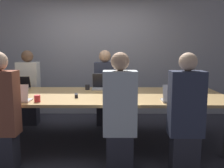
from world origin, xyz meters
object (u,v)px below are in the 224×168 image
(person_near_left, at_px, (1,114))
(person_near_right, at_px, (186,115))
(cup_near_left, at_px, (37,99))
(bottle_near_right, at_px, (192,93))
(stapler, at_px, (76,96))
(laptop_near_right, at_px, (175,97))
(cup_far_center, at_px, (87,87))
(laptop_far_left, at_px, (20,85))
(laptop_near_midright, at_px, (118,95))
(bottle_far_center, at_px, (118,84))
(person_far_left, at_px, (29,89))
(person_near_midright, at_px, (120,114))
(laptop_near_left, at_px, (17,97))
(laptop_far_center, at_px, (102,85))
(person_far_center, at_px, (105,89))

(person_near_left, bearing_deg, person_near_right, 179.70)
(cup_near_left, bearing_deg, bottle_near_right, 3.48)
(bottle_near_right, xyz_separation_m, stapler, (-1.63, 0.19, -0.07))
(laptop_near_right, bearing_deg, cup_far_center, -37.69)
(laptop_far_left, bearing_deg, bottle_near_right, -19.18)
(laptop_near_midright, distance_m, bottle_near_right, 1.02)
(stapler, bearing_deg, laptop_near_midright, -32.80)
(bottle_far_center, distance_m, person_far_left, 1.81)
(person_near_midright, height_order, bottle_near_right, person_near_midright)
(cup_far_center, bearing_deg, laptop_near_midright, -61.35)
(cup_far_center, xyz_separation_m, laptop_near_left, (-0.83, -1.01, 0.03))
(bottle_far_center, relative_size, person_near_right, 0.17)
(person_near_right, bearing_deg, person_near_left, -0.30)
(laptop_near_left, bearing_deg, laptop_far_center, -134.33)
(person_near_midright, xyz_separation_m, cup_near_left, (-1.10, 0.36, 0.12))
(bottle_far_center, bearing_deg, laptop_near_left, -144.68)
(bottle_near_right, xyz_separation_m, person_far_left, (-2.73, 1.36, -0.16))
(person_far_center, height_order, person_far_left, person_far_center)
(bottle_far_center, height_order, stapler, bottle_far_center)
(stapler, bearing_deg, person_far_left, 123.56)
(laptop_near_midright, distance_m, cup_near_left, 1.08)
(bottle_far_center, xyz_separation_m, laptop_far_left, (-1.72, 0.13, -0.04))
(person_near_left, bearing_deg, person_far_center, -122.51)
(bottle_near_right, distance_m, laptop_near_left, 2.36)
(laptop_near_midright, distance_m, laptop_near_left, 1.34)
(laptop_near_right, relative_size, person_far_left, 0.24)
(cup_near_left, bearing_deg, laptop_near_right, 0.42)
(person_near_midright, relative_size, person_near_right, 1.00)
(person_far_center, height_order, cup_far_center, person_far_center)
(laptop_far_left, distance_m, person_near_left, 1.49)
(bottle_far_center, relative_size, laptop_near_left, 0.76)
(bottle_far_center, bearing_deg, laptop_far_center, 152.08)
(person_far_left, distance_m, stapler, 1.61)
(laptop_far_center, bearing_deg, person_far_left, 164.49)
(cup_far_center, distance_m, stapler, 0.69)
(person_near_midright, distance_m, laptop_far_left, 2.25)
(person_near_right, distance_m, stapler, 1.58)
(person_near_left, relative_size, cup_near_left, 16.01)
(bottle_far_center, relative_size, stapler, 1.58)
(laptop_far_center, height_order, person_far_left, person_far_left)
(bottle_far_center, height_order, laptop_near_left, bottle_far_center)
(person_far_left, height_order, cup_near_left, person_far_left)
(person_far_left, bearing_deg, cup_far_center, -22.22)
(laptop_far_left, distance_m, laptop_near_left, 1.15)
(person_near_right, bearing_deg, laptop_near_right, -85.03)
(cup_far_center, xyz_separation_m, bottle_far_center, (0.52, -0.06, 0.06))
(laptop_near_midright, height_order, cup_near_left, laptop_near_midright)
(cup_far_center, height_order, person_near_right, person_near_right)
(laptop_near_midright, relative_size, person_far_center, 0.25)
(person_far_center, distance_m, person_near_right, 2.12)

